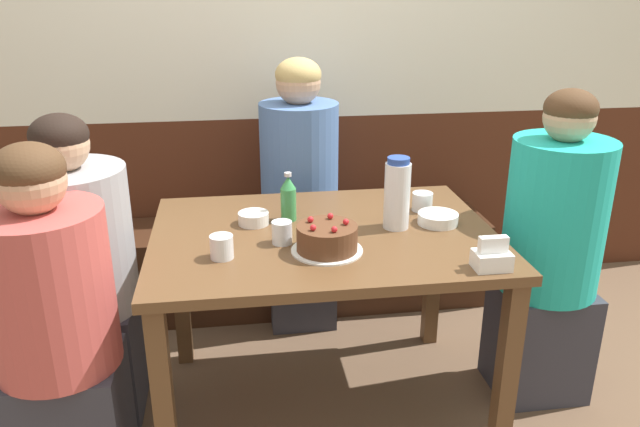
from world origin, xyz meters
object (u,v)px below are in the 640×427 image
object	(u,v)px
water_pitcher	(397,194)
person_dark_striped	(56,330)
bench_seat	(299,263)
soju_bottle	(288,198)
bowl_rice_small	(438,219)
person_teal_shirt	(550,254)
birthday_cake	(327,239)
person_grey_tee	(80,275)
glass_water_tall	(282,232)
glass_shot_small	(422,202)
bowl_soup_white	(254,218)
napkin_holder	(492,257)
glass_tumbler_short	(222,247)
person_pale_blue_shirt	(300,199)

from	to	relation	value
water_pitcher	person_dark_striped	xyz separation A→B (m)	(-1.12, -0.27, -0.29)
bench_seat	soju_bottle	xyz separation A→B (m)	(-0.11, -0.70, 0.60)
bench_seat	bowl_rice_small	bearing A→B (deg)	-62.75
water_pitcher	person_teal_shirt	size ratio (longest dim) A/B	0.21
birthday_cake	person_grey_tee	world-z (taller)	person_grey_tee
glass_water_tall	birthday_cake	bearing A→B (deg)	-32.28
bench_seat	glass_shot_small	size ratio (longest dim) A/B	23.99
bowl_soup_white	person_dark_striped	size ratio (longest dim) A/B	0.10
bench_seat	glass_water_tall	xyz separation A→B (m)	(-0.15, -0.91, 0.55)
soju_bottle	person_grey_tee	bearing A→B (deg)	-176.50
birthday_cake	water_pitcher	xyz separation A→B (m)	(0.27, 0.17, 0.08)
birthday_cake	person_grey_tee	bearing A→B (deg)	163.39
napkin_holder	person_dark_striped	xyz separation A→B (m)	(-1.32, 0.10, -0.20)
glass_tumbler_short	person_grey_tee	bearing A→B (deg)	153.31
birthday_cake	glass_shot_small	xyz separation A→B (m)	(0.42, 0.32, -0.01)
bench_seat	glass_tumbler_short	distance (m)	1.19
water_pitcher	person_pale_blue_shirt	distance (m)	0.78
birthday_cake	person_grey_tee	xyz separation A→B (m)	(-0.84, 0.25, -0.20)
napkin_holder	bowl_soup_white	distance (m)	0.84
person_teal_shirt	glass_shot_small	bearing A→B (deg)	-20.55
glass_tumbler_short	person_pale_blue_shirt	xyz separation A→B (m)	(0.34, 0.86, -0.16)
bowl_soup_white	glass_shot_small	xyz separation A→B (m)	(0.64, 0.05, 0.01)
birthday_cake	person_teal_shirt	bearing A→B (deg)	9.96
bench_seat	person_teal_shirt	xyz separation A→B (m)	(0.86, -0.84, 0.37)
napkin_holder	glass_tumbler_short	xyz separation A→B (m)	(-0.81, 0.20, -0.00)
water_pitcher	napkin_holder	world-z (taller)	water_pitcher
bench_seat	glass_water_tall	size ratio (longest dim) A/B	24.45
glass_tumbler_short	person_grey_tee	size ratio (longest dim) A/B	0.07
bench_seat	glass_tumbler_short	bearing A→B (deg)	-109.36
birthday_cake	soju_bottle	world-z (taller)	soju_bottle
water_pitcher	person_pale_blue_shirt	xyz separation A→B (m)	(-0.27, 0.69, -0.25)
person_grey_tee	glass_water_tall	bearing A→B (deg)	-13.11
soju_bottle	person_teal_shirt	distance (m)	1.00
soju_bottle	napkin_holder	xyz separation A→B (m)	(0.57, -0.50, -0.05)
water_pitcher	bowl_rice_small	bearing A→B (deg)	3.91
water_pitcher	bowl_soup_white	world-z (taller)	water_pitcher
glass_water_tall	person_grey_tee	bearing A→B (deg)	166.89
napkin_holder	glass_shot_small	world-z (taller)	napkin_holder
person_grey_tee	birthday_cake	bearing A→B (deg)	-16.61
bowl_soup_white	person_pale_blue_shirt	distance (m)	0.65
soju_bottle	person_dark_striped	xyz separation A→B (m)	(-0.75, -0.39, -0.25)
napkin_holder	person_dark_striped	world-z (taller)	person_dark_striped
soju_bottle	napkin_holder	world-z (taller)	soju_bottle
bench_seat	glass_water_tall	distance (m)	1.07
person_teal_shirt	napkin_holder	bearing A→B (deg)	41.78
birthday_cake	bowl_rice_small	bearing A→B (deg)	22.67
glass_tumbler_short	glass_shot_small	size ratio (longest dim) A/B	0.97
glass_shot_small	person_pale_blue_shirt	world-z (taller)	person_pale_blue_shirt
bowl_soup_white	person_dark_striped	distance (m)	0.74
bench_seat	soju_bottle	bearing A→B (deg)	-98.91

